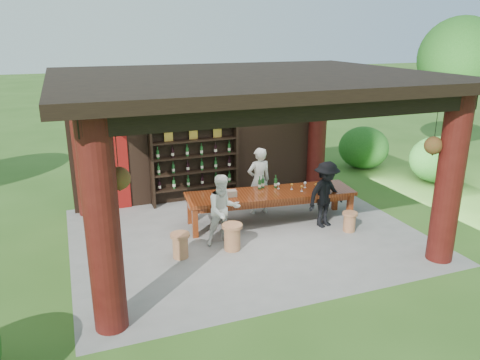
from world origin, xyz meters
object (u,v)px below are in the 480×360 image
object	(u,v)px
stool_near_left	(232,236)
stool_far_left	(180,245)
guest_woman	(223,210)
tasting_table	(270,197)
host	(259,181)
guest_man	(326,194)
napkin_basket	(231,193)
wine_shelf	(195,164)
stool_near_right	(350,221)

from	to	relation	value
stool_near_left	stool_far_left	world-z (taller)	stool_near_left
stool_far_left	guest_woman	bearing A→B (deg)	16.79
tasting_table	stool_far_left	bearing A→B (deg)	-157.44
stool_far_left	host	bearing A→B (deg)	34.82
tasting_table	guest_man	distance (m)	1.27
tasting_table	stool_far_left	distance (m)	2.62
guest_man	stool_far_left	bearing A→B (deg)	171.98
guest_woman	guest_man	xyz separation A→B (m)	(2.47, 0.05, 0.01)
guest_woman	napkin_basket	bearing A→B (deg)	59.24
wine_shelf	napkin_basket	xyz separation A→B (m)	(0.29, -1.93, -0.19)
stool_far_left	guest_woman	world-z (taller)	guest_woman
stool_far_left	napkin_basket	world-z (taller)	napkin_basket
wine_shelf	guest_woman	bearing A→B (deg)	-92.92
guest_man	napkin_basket	distance (m)	2.16
host	napkin_basket	world-z (taller)	host
tasting_table	napkin_basket	distance (m)	0.97
stool_near_left	stool_far_left	distance (m)	1.08
stool_near_left	guest_man	xyz separation A→B (m)	(2.40, 0.40, 0.47)
tasting_table	host	distance (m)	0.69
stool_far_left	guest_man	bearing A→B (deg)	5.87
wine_shelf	stool_far_left	size ratio (longest dim) A/B	4.48
guest_woman	napkin_basket	size ratio (longest dim) A/B	5.82
host	guest_man	size ratio (longest dim) A/B	1.08
wine_shelf	guest_man	xyz separation A→B (m)	(2.33, -2.63, -0.24)
host	guest_woman	xyz separation A→B (m)	(-1.37, -1.35, -0.07)
tasting_table	stool_near_right	distance (m)	1.86
host	tasting_table	bearing A→B (deg)	88.15
wine_shelf	stool_near_left	size ratio (longest dim) A/B	4.11
tasting_table	napkin_basket	world-z (taller)	napkin_basket
stool_near_left	stool_far_left	xyz separation A→B (m)	(-1.08, 0.04, -0.02)
stool_near_left	guest_woman	size ratio (longest dim) A/B	0.37
guest_man	napkin_basket	size ratio (longest dim) A/B	5.91
wine_shelf	stool_far_left	world-z (taller)	wine_shelf
stool_near_left	tasting_table	bearing A→B (deg)	38.16
napkin_basket	host	bearing A→B (deg)	32.47
guest_man	napkin_basket	bearing A→B (deg)	147.21
guest_woman	tasting_table	bearing A→B (deg)	25.48
stool_near_left	guest_woman	world-z (taller)	guest_woman
stool_far_left	guest_woman	size ratio (longest dim) A/B	0.34
wine_shelf	stool_near_right	world-z (taller)	wine_shelf
stool_far_left	guest_man	size ratio (longest dim) A/B	0.33
stool_near_left	napkin_basket	bearing A→B (deg)	71.79
stool_near_left	host	size ratio (longest dim) A/B	0.34
tasting_table	guest_man	world-z (taller)	guest_man
napkin_basket	stool_far_left	bearing A→B (deg)	-143.71
wine_shelf	stool_near_right	distance (m)	4.18
stool_near_right	stool_far_left	world-z (taller)	stool_far_left
wine_shelf	guest_man	distance (m)	3.53
stool_near_right	stool_far_left	bearing A→B (deg)	178.59
host	guest_man	world-z (taller)	host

